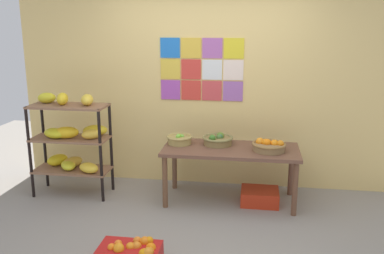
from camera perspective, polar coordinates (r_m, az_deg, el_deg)
name	(u,v)px	position (r m, az deg, el deg)	size (l,w,h in m)	color
ground	(189,240)	(4.28, -0.40, -14.96)	(9.09, 9.09, 0.00)	gray
back_wall_with_art	(208,79)	(5.35, 2.18, 6.51)	(4.88, 0.07, 2.75)	#E5C372
banana_shelf_unit	(71,139)	(5.31, -15.99, -1.51)	(0.92, 0.49, 1.26)	black
display_table	(231,154)	(4.94, 5.23, -3.67)	(1.56, 0.70, 0.65)	brown
fruit_basket_right	(218,140)	(5.02, 3.50, -1.71)	(0.36, 0.36, 0.15)	olive
fruit_basket_back_right	(180,139)	(5.05, -1.68, -1.63)	(0.31, 0.31, 0.12)	#A48E4B
fruit_basket_back_left	(269,146)	(4.85, 10.31, -2.50)	(0.38, 0.38, 0.14)	olive
produce_crate_under_table	(260,196)	(5.08, 9.10, -9.23)	(0.44, 0.36, 0.17)	red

